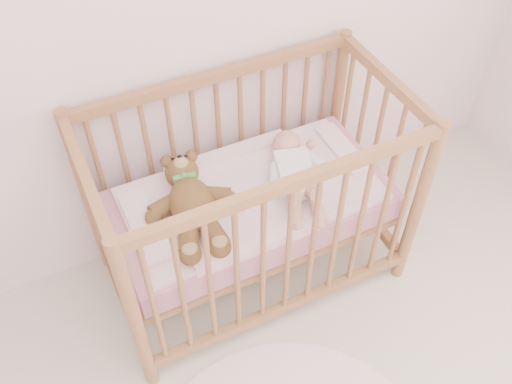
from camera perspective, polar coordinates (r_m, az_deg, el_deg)
wall_back at (r=2.25m, az=-12.20°, el=18.21°), size 4.00×0.02×2.70m
crib at (r=2.55m, az=-0.49°, el=-1.08°), size 1.36×0.76×1.00m
mattress at (r=2.56m, az=-0.49°, el=-1.31°), size 1.22×0.62×0.13m
blanket at (r=2.51m, az=-0.50°, el=-0.17°), size 1.10×0.58×0.06m
baby at (r=2.51m, az=3.89°, el=2.17°), size 0.43×0.64×0.14m
teddy_bear at (r=2.36m, az=-6.42°, el=-1.28°), size 0.50×0.64×0.16m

